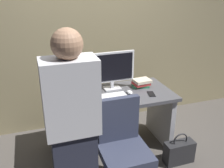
# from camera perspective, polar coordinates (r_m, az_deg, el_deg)

# --- Properties ---
(ground_plane) EXTENTS (9.00, 9.00, 0.00)m
(ground_plane) POSITION_cam_1_polar(r_m,az_deg,el_deg) (3.22, -0.29, -14.18)
(ground_plane) COLOR #4C4742
(wall_back) EXTENTS (6.40, 0.10, 3.00)m
(wall_back) POSITION_cam_1_polar(r_m,az_deg,el_deg) (3.36, -4.62, 15.09)
(wall_back) COLOR #8C7F5B
(wall_back) RESTS_ON ground
(desk) EXTENTS (1.45, 0.69, 0.72)m
(desk) POSITION_cam_1_polar(r_m,az_deg,el_deg) (2.95, -0.31, -6.32)
(desk) COLOR #4C4C51
(desk) RESTS_ON ground
(office_chair) EXTENTS (0.52, 0.52, 0.94)m
(office_chair) POSITION_cam_1_polar(r_m,az_deg,el_deg) (2.43, 2.49, -15.44)
(office_chair) COLOR black
(office_chair) RESTS_ON ground
(person_at_desk) EXTENTS (0.40, 0.24, 1.64)m
(person_at_desk) POSITION_cam_1_polar(r_m,az_deg,el_deg) (1.98, -8.87, -10.81)
(person_at_desk) COLOR #262838
(person_at_desk) RESTS_ON ground
(monitor) EXTENTS (0.54, 0.14, 0.46)m
(monitor) POSITION_cam_1_polar(r_m,az_deg,el_deg) (2.91, 0.04, 3.51)
(monitor) COLOR silver
(monitor) RESTS_ON desk
(keyboard) EXTENTS (0.43, 0.13, 0.02)m
(keyboard) POSITION_cam_1_polar(r_m,az_deg,el_deg) (2.79, -1.10, -2.85)
(keyboard) COLOR white
(keyboard) RESTS_ON desk
(mouse) EXTENTS (0.06, 0.10, 0.03)m
(mouse) POSITION_cam_1_polar(r_m,az_deg,el_deg) (2.88, 4.02, -1.86)
(mouse) COLOR white
(mouse) RESTS_ON desk
(cup_near_keyboard) EXTENTS (0.08, 0.08, 0.10)m
(cup_near_keyboard) POSITION_cam_1_polar(r_m,az_deg,el_deg) (2.66, -7.95, -3.42)
(cup_near_keyboard) COLOR white
(cup_near_keyboard) RESTS_ON desk
(book_stack) EXTENTS (0.23, 0.17, 0.10)m
(book_stack) POSITION_cam_1_polar(r_m,az_deg,el_deg) (3.07, 6.70, 0.25)
(book_stack) COLOR #338C59
(book_stack) RESTS_ON desk
(cell_phone) EXTENTS (0.10, 0.16, 0.01)m
(cell_phone) POSITION_cam_1_polar(r_m,az_deg,el_deg) (2.90, 8.93, -2.25)
(cell_phone) COLOR black
(cell_phone) RESTS_ON desk
(handbag) EXTENTS (0.34, 0.14, 0.38)m
(handbag) POSITION_cam_1_polar(r_m,az_deg,el_deg) (3.02, 15.02, -14.67)
(handbag) COLOR #262628
(handbag) RESTS_ON ground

